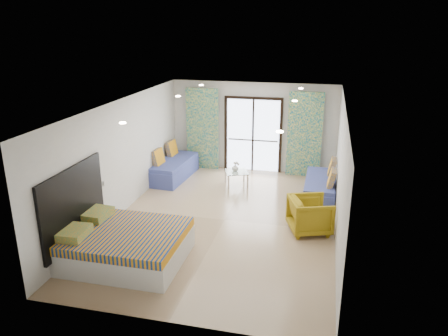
% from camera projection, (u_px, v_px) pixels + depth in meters
% --- Properties ---
extents(floor, '(5.00, 7.50, 0.01)m').
position_uv_depth(floor, '(225.00, 220.00, 10.16)').
color(floor, '#987B5B').
rests_on(floor, ground).
extents(ceiling, '(5.00, 7.50, 0.01)m').
position_uv_depth(ceiling, '(225.00, 105.00, 9.29)').
color(ceiling, silver).
rests_on(ceiling, ground).
extents(wall_back, '(5.00, 0.01, 2.70)m').
position_uv_depth(wall_back, '(253.00, 127.00, 13.18)').
color(wall_back, silver).
rests_on(wall_back, ground).
extents(wall_front, '(5.00, 0.01, 2.70)m').
position_uv_depth(wall_front, '(165.00, 244.00, 6.27)').
color(wall_front, silver).
rests_on(wall_front, ground).
extents(wall_left, '(0.01, 7.50, 2.70)m').
position_uv_depth(wall_left, '(122.00, 157.00, 10.27)').
color(wall_left, silver).
rests_on(wall_left, ground).
extents(wall_right, '(0.01, 7.50, 2.70)m').
position_uv_depth(wall_right, '(340.00, 173.00, 9.18)').
color(wall_right, silver).
rests_on(wall_right, ground).
extents(balcony_door, '(1.76, 0.08, 2.28)m').
position_uv_depth(balcony_door, '(253.00, 130.00, 13.18)').
color(balcony_door, black).
rests_on(balcony_door, floor).
extents(balcony_rail, '(1.52, 0.03, 0.04)m').
position_uv_depth(balcony_rail, '(253.00, 140.00, 13.29)').
color(balcony_rail, '#595451').
rests_on(balcony_rail, balcony_door).
extents(curtain_left, '(1.00, 0.10, 2.50)m').
position_uv_depth(curtain_left, '(202.00, 129.00, 13.39)').
color(curtain_left, white).
rests_on(curtain_left, floor).
extents(curtain_right, '(1.00, 0.10, 2.50)m').
position_uv_depth(curtain_right, '(305.00, 135.00, 12.71)').
color(curtain_right, white).
rests_on(curtain_right, floor).
extents(downlight_a, '(0.12, 0.12, 0.02)m').
position_uv_depth(downlight_a, '(123.00, 123.00, 7.77)').
color(downlight_a, '#FFE0B2').
rests_on(downlight_a, ceiling).
extents(downlight_b, '(0.12, 0.12, 0.02)m').
position_uv_depth(downlight_b, '(280.00, 132.00, 7.15)').
color(downlight_b, '#FFE0B2').
rests_on(downlight_b, ceiling).
extents(downlight_c, '(0.12, 0.12, 0.02)m').
position_uv_depth(downlight_c, '(178.00, 96.00, 10.53)').
color(downlight_c, '#FFE0B2').
rests_on(downlight_c, ceiling).
extents(downlight_d, '(0.12, 0.12, 0.02)m').
position_uv_depth(downlight_d, '(295.00, 101.00, 9.92)').
color(downlight_d, '#FFE0B2').
rests_on(downlight_d, ceiling).
extents(downlight_e, '(0.12, 0.12, 0.02)m').
position_uv_depth(downlight_e, '(201.00, 85.00, 12.38)').
color(downlight_e, '#FFE0B2').
rests_on(downlight_e, ceiling).
extents(downlight_f, '(0.12, 0.12, 0.02)m').
position_uv_depth(downlight_f, '(301.00, 88.00, 11.76)').
color(downlight_f, '#FFE0B2').
rests_on(downlight_f, ceiling).
extents(headboard, '(0.06, 2.10, 1.50)m').
position_uv_depth(headboard, '(74.00, 205.00, 8.35)').
color(headboard, black).
rests_on(headboard, floor).
extents(switch_plate, '(0.02, 0.10, 0.10)m').
position_uv_depth(switch_plate, '(105.00, 183.00, 9.50)').
color(switch_plate, silver).
rests_on(switch_plate, wall_left).
extents(bed, '(2.24, 1.83, 0.77)m').
position_uv_depth(bed, '(124.00, 245.00, 8.36)').
color(bed, silver).
rests_on(bed, floor).
extents(daybed_left, '(0.92, 2.06, 0.99)m').
position_uv_depth(daybed_left, '(174.00, 168.00, 12.78)').
color(daybed_left, '#3E4994').
rests_on(daybed_left, floor).
extents(daybed_right, '(0.77, 1.97, 0.97)m').
position_uv_depth(daybed_right, '(321.00, 188.00, 11.29)').
color(daybed_right, '#3E4994').
rests_on(daybed_right, floor).
extents(coffee_table, '(0.80, 0.80, 0.71)m').
position_uv_depth(coffee_table, '(236.00, 173.00, 12.21)').
color(coffee_table, silver).
rests_on(coffee_table, floor).
extents(vase, '(0.24, 0.25, 0.20)m').
position_uv_depth(vase, '(235.00, 168.00, 12.20)').
color(vase, white).
rests_on(vase, coffee_table).
extents(armchair, '(1.02, 1.05, 0.87)m').
position_uv_depth(armchair, '(310.00, 213.00, 9.46)').
color(armchair, '#997C13').
rests_on(armchair, floor).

